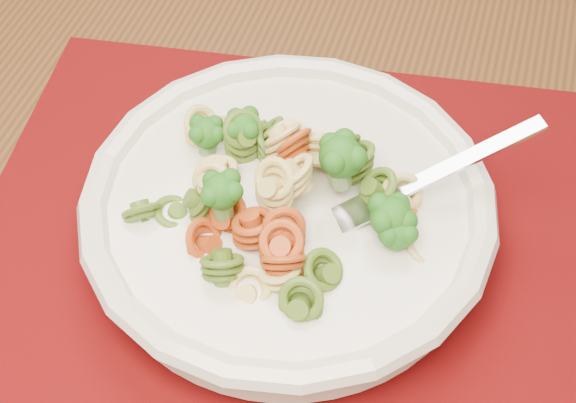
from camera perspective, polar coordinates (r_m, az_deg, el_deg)
The scene contains 5 objects.
dining_table at distance 0.70m, azimuth 5.37°, elevation -0.71°, with size 1.69×1.33×0.70m.
placemat at distance 0.58m, azimuth -0.18°, elevation -1.59°, with size 0.44×0.34×0.00m, color #4D0603.
pasta_bowl at distance 0.54m, azimuth -0.00°, elevation -0.56°, with size 0.28×0.28×0.05m.
pasta_broccoli_heap at distance 0.53m, azimuth -0.00°, elevation 0.40°, with size 0.24×0.24×0.06m, color #DFBA6E, non-canonical shape.
fork at distance 0.53m, azimuth 4.75°, elevation -0.84°, with size 0.19×0.02×0.01m, color silver, non-canonical shape.
Camera 1 is at (0.20, -0.14, 1.16)m, focal length 50.00 mm.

